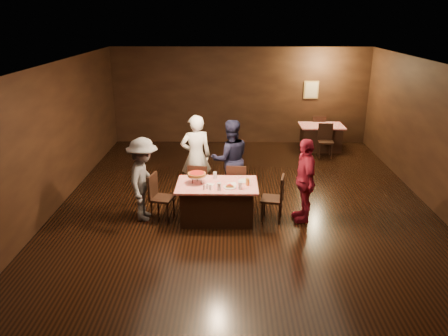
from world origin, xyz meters
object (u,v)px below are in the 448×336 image
Objects in this scene: chair_far_right at (237,184)px; chair_end_right at (272,198)px; main_table at (217,202)px; glass_back at (215,175)px; chair_far_left at (200,184)px; pizza_stand at (197,174)px; chair_back_far at (317,130)px; glass_front_left at (219,186)px; glass_amber at (248,182)px; back_table at (321,137)px; plate_empty at (245,181)px; chair_end_left at (162,197)px; diner_grey_knit at (144,179)px; diner_white_jacket at (196,156)px; diner_red_shirt at (305,180)px; chair_back_near at (326,141)px; glass_front_right at (240,186)px; diner_navy_hoodie at (230,159)px.

chair_far_right is 1.03m from chair_end_right.
glass_back is at bearing 99.46° from main_table.
pizza_stand reaches higher than chair_far_left.
chair_back_far is at bearing 172.16° from chair_end_right.
glass_front_left is 1.00× the size of glass_amber.
pizza_stand reaches higher than glass_back.
pizza_stand is (-3.41, -4.80, 0.57)m from back_table.
chair_far_left is at bearing 147.72° from plate_empty.
glass_front_left is (-0.35, -1.05, 0.37)m from chair_far_right.
plate_empty is at bearing 108.58° from chair_far_right.
diner_grey_knit is (-0.36, 0.04, 0.37)m from chair_end_left.
chair_end_right is 0.56× the size of diner_grey_knit.
diner_grey_knit is (-0.95, -1.21, -0.09)m from diner_white_jacket.
diner_white_jacket is at bearing -11.80° from chair_end_left.
diner_red_shirt is (1.73, 0.03, 0.47)m from main_table.
chair_back_near is 4.33m from diner_red_shirt.
diner_grey_knit is at bearing 177.59° from glass_amber.
glass_front_left is at bearing -119.87° from chair_back_near.
glass_front_left is at bearing -91.10° from chair_end_left.
glass_front_right is at bearing 7.13° from glass_front_left.
chair_back_far is 6.79× the size of glass_amber.
diner_grey_knit is (-1.46, 0.04, 0.46)m from main_table.
diner_red_shirt reaches higher than back_table.
chair_end_right is 0.79m from glass_front_right.
chair_far_right reaches higher than glass_front_right.
diner_red_shirt is (3.19, -0.00, 0.00)m from diner_grey_knit.
glass_back is (-0.65, 0.35, 0.00)m from glass_amber.
pizza_stand is 0.44m from glass_back.
plate_empty is at bearing 120.60° from diner_white_jacket.
back_table is 1.37× the size of chair_back_near.
glass_front_right is (0.96, -1.50, -0.10)m from diner_white_jacket.
pizza_stand is (-0.40, 0.05, 0.57)m from main_table.
back_table is at bearing -119.80° from chair_far_left.
glass_front_right reaches higher than back_table.
diner_grey_knit is at bearing -179.28° from pizza_stand.
diner_white_jacket is at bearing -24.12° from chair_far_right.
pizza_stand reaches higher than back_table.
plate_empty is (2.01, 0.11, -0.07)m from diner_grey_knit.
glass_amber is (1.00, -0.10, -0.11)m from pizza_stand.
chair_end_right is at bearing -111.48° from back_table.
plate_empty reaches higher than back_table.
glass_front_right is at bearing 85.12° from diner_navy_hoodie.
glass_amber reaches higher than back_table.
diner_navy_hoodie is at bearing 161.92° from diner_white_jacket.
chair_far_right is at bearing -122.77° from diner_red_shirt.
chair_far_left is at bearing -113.05° from diner_red_shirt.
plate_empty is at bearing -100.12° from diner_red_shirt.
back_table is 5.00m from diner_red_shirt.
glass_amber is at bearing -116.18° from back_table.
chair_far_right is 0.73m from glass_back.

